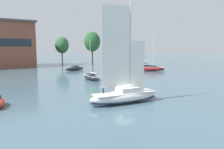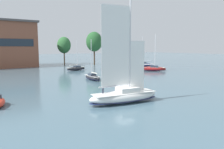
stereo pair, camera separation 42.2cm
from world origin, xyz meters
name	(u,v)px [view 2 (the right image)]	position (x,y,z in m)	size (l,w,h in m)	color
ground_plane	(124,103)	(0.00, 0.00, 0.00)	(400.00, 400.00, 0.00)	slate
tree_shore_left	(94,42)	(27.54, 56.67, 9.61)	(6.67, 6.67, 13.72)	#4C3828
tree_shore_right	(64,45)	(17.93, 65.68, 8.22)	(5.70, 5.70, 11.74)	brown
sailboat_main	(124,95)	(0.02, 0.00, 1.11)	(10.56, 4.21, 14.11)	white
sailboat_moored_near_marina	(76,68)	(12.00, 41.22, 0.66)	(7.27, 3.29, 9.67)	#232328
sailboat_moored_mid_channel	(153,69)	(30.96, 25.87, 0.78)	(7.98, 7.12, 11.53)	maroon
sailboat_moored_far_slip	(93,77)	(6.55, 20.64, 0.63)	(2.35, 6.85, 9.27)	#232328
sailboat_moored_outer_mooring	(144,65)	(39.20, 39.01, 0.77)	(8.58, 4.73, 11.38)	navy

